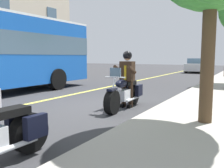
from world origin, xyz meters
The scene contains 5 objects.
ground_plane centered at (0.00, 0.00, 0.00)m, with size 80.00×80.00×0.00m, color #333335.
lane_center_stripe centered at (0.00, -2.00, 0.01)m, with size 60.00×0.16×0.01m, color #E5DB4C.
motorcycle_main centered at (-0.21, 1.05, 0.45)m, with size 2.22×0.68×1.26m.
rider_main centered at (-0.40, 1.03, 1.04)m, with size 0.65×0.58×1.74m.
car_dark centered at (-18.73, -0.21, 0.69)m, with size 4.60×1.92×1.40m.
Camera 1 is at (6.09, 4.28, 1.56)m, focal length 37.90 mm.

